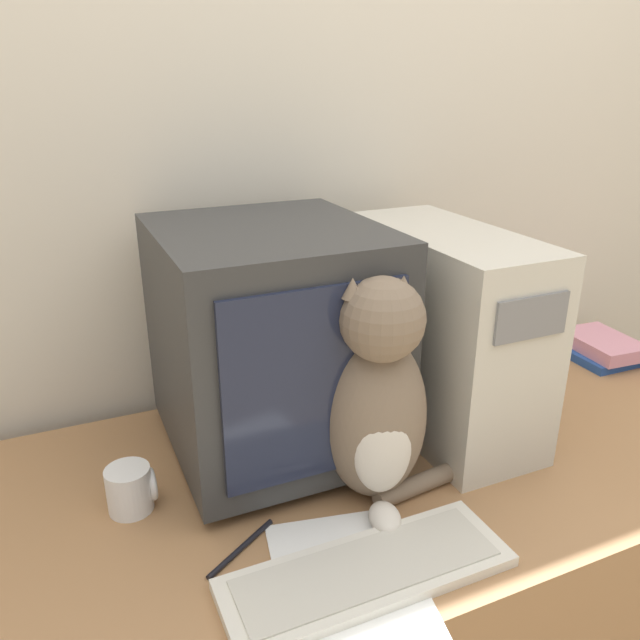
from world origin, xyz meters
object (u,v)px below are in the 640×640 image
(computer_tower, at_px, (443,330))
(keyboard, at_px, (367,572))
(mug, at_px, (131,489))
(cat, at_px, (377,402))
(crt_monitor, at_px, (272,340))
(book_stack, at_px, (602,348))
(pen, at_px, (241,548))

(computer_tower, height_order, keyboard, computer_tower)
(keyboard, xyz_separation_m, mug, (-0.29, 0.30, 0.03))
(mug, bearing_deg, cat, -18.70)
(keyboard, height_order, cat, cat)
(crt_monitor, bearing_deg, mug, -163.47)
(cat, bearing_deg, mug, 177.22)
(computer_tower, bearing_deg, keyboard, -135.67)
(crt_monitor, height_order, mug, crt_monitor)
(computer_tower, xyz_separation_m, book_stack, (0.57, 0.09, -0.18))
(crt_monitor, xyz_separation_m, mug, (-0.29, -0.09, -0.19))
(computer_tower, bearing_deg, book_stack, 8.68)
(keyboard, bearing_deg, book_stack, 25.06)
(book_stack, bearing_deg, computer_tower, -171.32)
(crt_monitor, bearing_deg, computer_tower, -7.30)
(computer_tower, relative_size, cat, 1.17)
(cat, height_order, mug, cat)
(computer_tower, bearing_deg, cat, -144.99)
(crt_monitor, relative_size, pen, 3.39)
(keyboard, distance_m, pen, 0.20)
(cat, bearing_deg, computer_tower, 50.93)
(keyboard, bearing_deg, pen, 139.79)
(crt_monitor, distance_m, pen, 0.37)
(keyboard, relative_size, pen, 3.35)
(computer_tower, relative_size, mug, 5.90)
(crt_monitor, relative_size, computer_tower, 0.92)
(crt_monitor, bearing_deg, pen, -120.23)
(book_stack, height_order, pen, book_stack)
(keyboard, height_order, pen, keyboard)
(computer_tower, relative_size, pen, 3.67)
(book_stack, bearing_deg, mug, -174.00)
(mug, bearing_deg, crt_monitor, 16.53)
(keyboard, bearing_deg, mug, 133.94)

